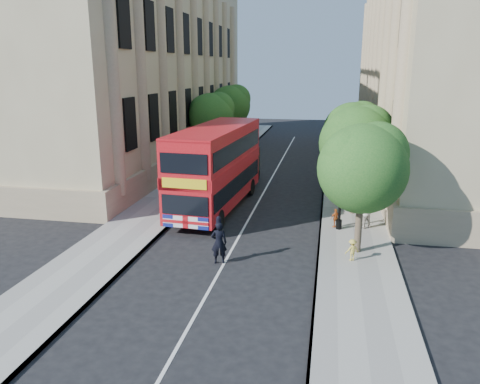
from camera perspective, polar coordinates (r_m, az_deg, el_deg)
The scene contains 17 objects.
ground at distance 20.21m, azimuth -2.42°, elevation -9.52°, with size 120.00×120.00×0.00m, color black.
pavement_right at distance 29.12m, azimuth 13.32°, elevation -2.01°, with size 3.50×80.00×0.12m, color gray.
pavement_left at distance 30.78m, azimuth -8.57°, elevation -0.85°, with size 3.50×80.00×0.12m, color gray.
building_right at distance 42.94m, azimuth 24.56°, elevation 14.54°, with size 12.00×38.00×18.00m, color tan.
building_left at distance 45.63m, azimuth -12.91°, elevation 15.43°, with size 12.00×38.00×18.00m, color tan.
tree_right_near at distance 21.37m, azimuth 14.86°, elevation 3.34°, with size 4.00×4.00×6.08m.
tree_right_mid at distance 27.24m, azimuth 14.14°, elevation 6.24°, with size 4.20×4.20×6.37m.
tree_right_far at distance 33.19m, azimuth 13.63°, elevation 7.55°, with size 4.00×4.00×6.15m.
tree_left_far at distance 41.40m, azimuth -3.51°, elevation 9.53°, with size 4.00×4.00×6.30m.
tree_left_back at distance 49.13m, azimuth -1.16°, elevation 10.72°, with size 4.20×4.20×6.65m.
lamp_post at distance 24.59m, azimuth 12.23°, elevation 0.85°, with size 0.32×0.32×5.16m.
double_decker_bus at distance 28.01m, azimuth -2.85°, elevation 3.30°, with size 3.50×10.76×4.90m.
box_van at distance 34.50m, azimuth 0.51°, elevation 3.04°, with size 1.84×4.40×2.50m.
police_constable at distance 20.56m, azimuth -2.58°, elevation -6.18°, with size 0.70×0.46×1.91m, color black.
woman_pedestrian at distance 25.51m, azimuth 14.88°, elevation -2.26°, with size 0.89×0.69×1.82m, color beige.
child_a at distance 25.32m, azimuth 11.59°, elevation -3.13°, with size 0.60×0.25×1.03m, color #C55D22.
child_b at distance 21.26m, azimuth 13.52°, elevation -6.88°, with size 0.63×0.36×0.98m, color gold.
Camera 1 is at (4.32, -17.87, 8.39)m, focal length 35.00 mm.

